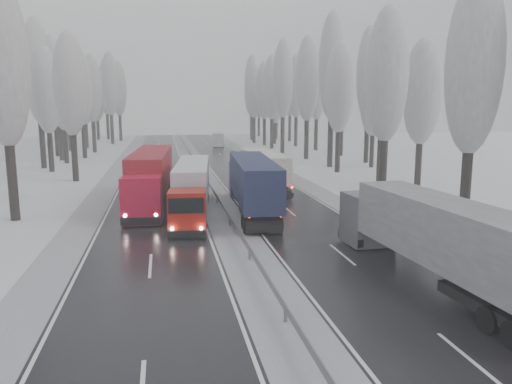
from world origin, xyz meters
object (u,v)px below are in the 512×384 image
object	(u,v)px
truck_grey_tarp	(435,234)
truck_cream_box	(260,167)
truck_red_white	(192,185)
box_truck_distant	(218,139)
truck_blue_box	(252,181)
truck_red_red	(150,174)

from	to	relation	value
truck_grey_tarp	truck_cream_box	size ratio (longest dim) A/B	1.11
truck_grey_tarp	truck_red_white	distance (m)	20.30
box_truck_distant	truck_red_white	bearing A→B (deg)	-92.54
truck_blue_box	truck_cream_box	world-z (taller)	truck_blue_box
truck_blue_box	truck_cream_box	size ratio (longest dim) A/B	1.16
truck_grey_tarp	truck_red_white	size ratio (longest dim) A/B	1.06
truck_red_red	truck_blue_box	bearing A→B (deg)	-24.71
truck_red_white	truck_cream_box	bearing A→B (deg)	62.13
truck_blue_box	box_truck_distant	bearing A→B (deg)	89.98
truck_grey_tarp	truck_cream_box	xyz separation A→B (m)	(-2.58, 28.78, -0.23)
box_truck_distant	truck_red_red	world-z (taller)	truck_red_red
box_truck_distant	truck_grey_tarp	bearing A→B (deg)	-83.72
truck_blue_box	truck_cream_box	distance (m)	11.89
box_truck_distant	truck_red_white	size ratio (longest dim) A/B	0.50
truck_grey_tarp	truck_blue_box	distance (m)	18.12
truck_grey_tarp	box_truck_distant	distance (m)	81.21
truck_red_red	truck_red_white	bearing A→B (deg)	-46.63
truck_cream_box	truck_red_white	world-z (taller)	truck_red_white
truck_red_red	truck_cream_box	bearing A→B (deg)	38.13
truck_blue_box	truck_red_white	world-z (taller)	truck_blue_box
truck_cream_box	truck_red_red	size ratio (longest dim) A/B	0.83
truck_cream_box	box_truck_distant	world-z (taller)	truck_cream_box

